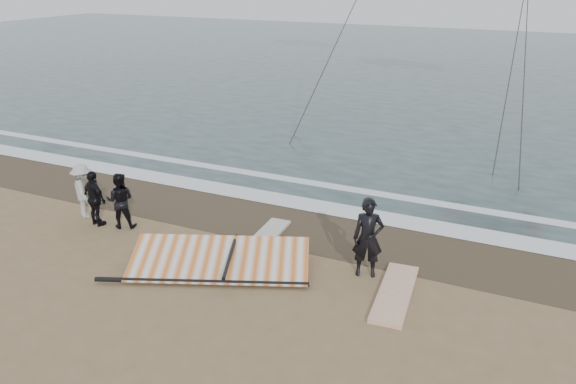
% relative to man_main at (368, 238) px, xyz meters
% --- Properties ---
extents(ground, '(120.00, 120.00, 0.00)m').
position_rel_man_main_xyz_m(ground, '(-1.58, -2.74, -0.94)').
color(ground, '#8C704C').
rests_on(ground, ground).
extents(sea, '(120.00, 54.00, 0.02)m').
position_rel_man_main_xyz_m(sea, '(-1.58, 30.26, -0.93)').
color(sea, '#233838').
rests_on(sea, ground).
extents(wet_sand, '(120.00, 2.80, 0.01)m').
position_rel_man_main_xyz_m(wet_sand, '(-1.58, 1.76, -0.94)').
color(wet_sand, '#4C3D2B').
rests_on(wet_sand, ground).
extents(foam_near, '(120.00, 0.90, 0.01)m').
position_rel_man_main_xyz_m(foam_near, '(-1.58, 3.16, -0.91)').
color(foam_near, white).
rests_on(foam_near, sea).
extents(foam_far, '(120.00, 0.45, 0.01)m').
position_rel_man_main_xyz_m(foam_far, '(-1.58, 4.86, -0.91)').
color(foam_far, white).
rests_on(foam_far, sea).
extents(man_main, '(0.79, 0.64, 1.88)m').
position_rel_man_main_xyz_m(man_main, '(0.00, 0.00, 0.00)').
color(man_main, black).
rests_on(man_main, ground).
extents(board_white, '(0.90, 2.51, 0.10)m').
position_rel_man_main_xyz_m(board_white, '(0.84, -0.58, -0.89)').
color(board_white, silver).
rests_on(board_white, ground).
extents(board_cream, '(0.68, 2.18, 0.09)m').
position_rel_man_main_xyz_m(board_cream, '(-2.94, 0.68, -0.90)').
color(board_cream, beige).
rests_on(board_cream, ground).
extents(trio_cluster, '(2.44, 1.11, 1.56)m').
position_rel_man_main_xyz_m(trio_cluster, '(-7.57, -0.32, -0.17)').
color(trio_cluster, black).
rests_on(trio_cluster, ground).
extents(sail_rig, '(4.48, 3.25, 0.52)m').
position_rel_man_main_xyz_m(sail_rig, '(-3.23, -1.11, -0.75)').
color(sail_rig, black).
rests_on(sail_rig, ground).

